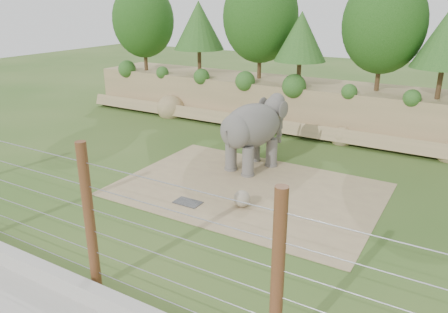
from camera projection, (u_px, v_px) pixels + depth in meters
The scene contains 8 objects.
ground at pixel (195, 217), 15.00m from camera, with size 90.00×90.00×0.00m, color #31591D.
back_embankment at pixel (333, 60), 23.63m from camera, with size 30.00×5.52×8.77m.
dirt_patch at pixel (248, 189), 17.19m from camera, with size 10.00×7.00×0.02m, color #997F5E.
drain_grate at pixel (188, 202), 16.02m from camera, with size 1.00×0.60×0.03m, color #262628.
elephant at pixel (252, 135), 18.85m from camera, with size 1.60×3.73×3.02m, color #65605A, non-canonical shape.
stone_ball at pixel (242, 199), 15.64m from camera, with size 0.61×0.61×0.61m, color gray.
retaining_wall at pixel (82, 290), 10.86m from camera, with size 26.00×0.35×0.50m, color #B8B4AB.
barrier_fence at pixel (89, 219), 10.67m from camera, with size 20.26×0.26×4.00m.
Camera 1 is at (7.66, -11.02, 7.09)m, focal length 35.00 mm.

